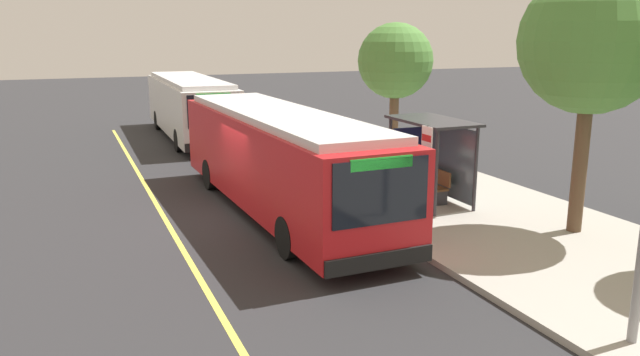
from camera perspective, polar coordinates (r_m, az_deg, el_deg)
name	(u,v)px	position (r m, az deg, el deg)	size (l,w,h in m)	color
ground_plane	(246,215)	(17.92, -6.82, -3.39)	(120.00, 120.00, 0.00)	#2B2B2D
sidewalk_curb	(426,192)	(20.27, 9.71, -1.31)	(44.00, 6.40, 0.15)	#A8A399
lane_stripe_center	(168,224)	(17.49, -13.79, -4.09)	(36.00, 0.14, 0.01)	#E0D64C
transit_bus_main	(279,158)	(17.73, -3.74, 1.88)	(11.82, 2.91, 2.95)	red
transit_bus_second	(190,105)	(31.27, -11.85, 6.56)	(11.47, 2.76, 2.95)	white
bus_shelter	(433,142)	(18.73, 10.31, 3.24)	(2.90, 1.60, 2.48)	#333338
waiting_bench	(430,183)	(19.09, 10.08, -0.50)	(1.60, 0.48, 0.95)	brown
route_sign_post	(426,167)	(15.10, 9.73, 1.04)	(0.44, 0.08, 2.80)	#333338
street_tree_near_shelter	(592,43)	(16.49, 23.67, 11.30)	(3.49, 3.49, 6.47)	brown
street_tree_downstreet	(395,62)	(24.17, 6.92, 10.54)	(2.87, 2.87, 5.32)	brown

